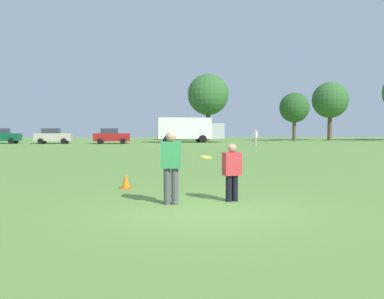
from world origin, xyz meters
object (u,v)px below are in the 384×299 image
Objects in this scene: player_defender at (232,169)px; bystander_sideline_watcher at (256,137)px; player_thrower at (171,164)px; parked_car_mid_left at (53,136)px; parked_car_near_left at (1,136)px; parked_car_center at (111,136)px; frisbee at (206,157)px; traffic_cone at (126,181)px; box_truck at (189,129)px.

bystander_sideline_watcher reaches higher than player_defender.
parked_car_mid_left is at bearing 108.07° from player_thrower.
parked_car_center is at bearing -8.31° from parked_car_near_left.
frisbee reaches higher than traffic_cone.
player_defender is 0.34× the size of parked_car_near_left.
frisbee is 3.37m from traffic_cone.
player_thrower is 0.20× the size of box_truck.
parked_car_near_left is 1.00× the size of parked_car_center.
frisbee is 0.06× the size of parked_car_center.
parked_car_near_left and parked_car_center have the same top height.
parked_car_center is (13.24, -1.93, 0.00)m from parked_car_near_left.
frisbee is 0.16× the size of bystander_sideline_watcher.
box_truck is at bearing 19.79° from parked_car_center.
parked_car_mid_left reaches higher than player_defender.
parked_car_near_left is (-17.61, 36.98, 0.69)m from traffic_cone.
player_thrower is 0.90m from frisbee.
parked_car_mid_left reaches higher than traffic_cone.
box_truck is 12.48m from bystander_sideline_watcher.
parked_car_mid_left is 0.50× the size of box_truck.
parked_car_near_left is 22.77m from box_truck.
player_thrower is 43.86m from parked_car_near_left.
player_defender is at bearing -79.10° from parked_car_center.
frisbee is (0.88, 0.18, 0.13)m from player_thrower.
parked_car_mid_left is (6.29, -0.97, 0.00)m from parked_car_near_left.
player_thrower is at bearing -168.44° from frisbee.
traffic_cone is at bearing 140.55° from player_defender.
box_truck is (2.94, 40.88, 0.62)m from frisbee.
frisbee is at bearing -48.34° from traffic_cone.
frisbee is 0.03× the size of box_truck.
player_defender is (1.55, 0.28, -0.18)m from player_thrower.
frisbee is 44.08m from parked_car_near_left.
parked_car_mid_left is (-11.32, 36.00, 0.69)m from traffic_cone.
parked_car_near_left is 1.00× the size of parked_car_mid_left.
player_defender is 44.30m from parked_car_near_left.
player_defender is at bearing 10.10° from player_thrower.
parked_car_mid_left is at bearing -8.80° from parked_car_near_left.
traffic_cone is 38.82m from box_truck.
box_truck reaches higher than parked_car_center.
frisbee is at bearing -70.68° from parked_car_mid_left.
frisbee is 40.72m from parked_car_mid_left.
box_truck is at bearing 8.49° from parked_car_mid_left.
player_thrower is 1.21× the size of player_defender.
player_thrower is 3.67× the size of traffic_cone.
box_truck is (5.10, 38.45, 1.52)m from traffic_cone.
frisbee is at bearing -171.82° from player_defender.
frisbee is 0.06× the size of parked_car_mid_left.
bystander_sideline_watcher is (6.01, -10.91, -0.79)m from box_truck.
bystander_sideline_watcher is at bearing 74.49° from player_defender.
frisbee is 0.57× the size of traffic_cone.
player_defender is 38.06m from parked_car_center.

